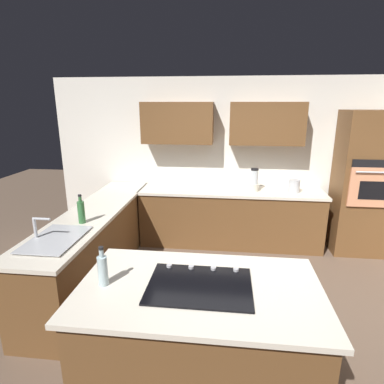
{
  "coord_description": "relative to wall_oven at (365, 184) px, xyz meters",
  "views": [
    {
      "loc": [
        0.16,
        3.03,
        2.2
      ],
      "look_at": [
        0.63,
        -1.09,
        1.03
      ],
      "focal_mm": 29.45,
      "sensor_mm": 36.0,
      "label": 1
    }
  ],
  "objects": [
    {
      "name": "ground_plane",
      "position": [
        1.85,
        1.72,
        -1.06
      ],
      "size": [
        14.0,
        14.0,
        0.0
      ],
      "primitive_type": "plane",
      "color": "brown"
    },
    {
      "name": "wall_back",
      "position": [
        1.91,
        -0.33,
        0.38
      ],
      "size": [
        6.0,
        0.44,
        2.6
      ],
      "color": "white",
      "rests_on": "ground"
    },
    {
      "name": "lower_cabinets_back",
      "position": [
        1.95,
        -0.0,
        -0.63
      ],
      "size": [
        2.8,
        0.6,
        0.86
      ],
      "primitive_type": "cube",
      "color": "brown",
      "rests_on": "ground"
    },
    {
      "name": "countertop_back",
      "position": [
        1.95,
        -0.0,
        -0.18
      ],
      "size": [
        2.84,
        0.64,
        0.04
      ],
      "primitive_type": "cube",
      "color": "silver",
      "rests_on": "lower_cabinets_back"
    },
    {
      "name": "lower_cabinets_side",
      "position": [
        3.67,
        1.17,
        -0.63
      ],
      "size": [
        0.6,
        2.9,
        0.86
      ],
      "primitive_type": "cube",
      "color": "brown",
      "rests_on": "ground"
    },
    {
      "name": "countertop_side",
      "position": [
        3.67,
        1.17,
        -0.18
      ],
      "size": [
        0.64,
        2.94,
        0.04
      ],
      "primitive_type": "cube",
      "color": "silver",
      "rests_on": "lower_cabinets_side"
    },
    {
      "name": "island_base",
      "position": [
        2.19,
        2.71,
        -0.63
      ],
      "size": [
        1.72,
        0.97,
        0.86
      ],
      "primitive_type": "cube",
      "color": "brown",
      "rests_on": "ground"
    },
    {
      "name": "island_top",
      "position": [
        2.19,
        2.71,
        -0.18
      ],
      "size": [
        1.8,
        1.05,
        0.04
      ],
      "primitive_type": "cube",
      "color": "silver",
      "rests_on": "island_base"
    },
    {
      "name": "wall_oven",
      "position": [
        0.0,
        0.0,
        0.0
      ],
      "size": [
        0.8,
        0.66,
        2.11
      ],
      "color": "brown",
      "rests_on": "ground"
    },
    {
      "name": "sink_unit",
      "position": [
        3.68,
        2.06,
        -0.14
      ],
      "size": [
        0.46,
        0.7,
        0.23
      ],
      "color": "#515456",
      "rests_on": "countertop_side"
    },
    {
      "name": "cooktop",
      "position": [
        2.19,
        2.7,
        -0.15
      ],
      "size": [
        0.76,
        0.56,
        0.03
      ],
      "color": "black",
      "rests_on": "island_top"
    },
    {
      "name": "blender",
      "position": [
        1.6,
        -0.0,
        -0.01
      ],
      "size": [
        0.15,
        0.15,
        0.35
      ],
      "color": "beige",
      "rests_on": "countertop_back"
    },
    {
      "name": "kettle",
      "position": [
        1.0,
        -0.0,
        -0.06
      ],
      "size": [
        0.17,
        0.17,
        0.19
      ],
      "primitive_type": "cylinder",
      "color": "#B7BABF",
      "rests_on": "countertop_back"
    },
    {
      "name": "dish_soap_bottle",
      "position": [
        3.62,
        1.58,
        -0.02
      ],
      "size": [
        0.08,
        0.08,
        0.33
      ],
      "color": "#336B38",
      "rests_on": "countertop_side"
    },
    {
      "name": "oil_bottle",
      "position": [
        2.9,
        2.77,
        -0.03
      ],
      "size": [
        0.07,
        0.07,
        0.31
      ],
      "color": "silver",
      "rests_on": "island_top"
    }
  ]
}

